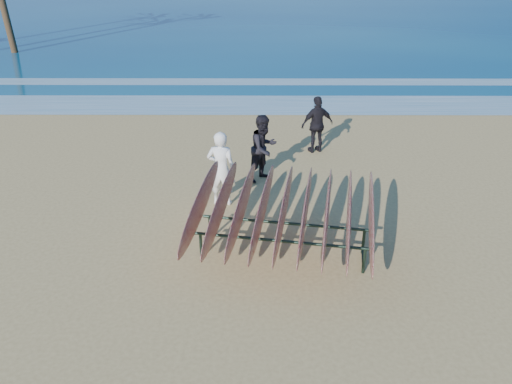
# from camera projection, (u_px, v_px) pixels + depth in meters

# --- Properties ---
(ground) EXTENTS (120.00, 120.00, 0.00)m
(ground) POSITION_uv_depth(u_px,v_px,m) (256.00, 256.00, 9.32)
(ground) COLOR tan
(ground) RESTS_ON ground
(foam_near) EXTENTS (160.00, 160.00, 0.00)m
(foam_near) POSITION_uv_depth(u_px,v_px,m) (257.00, 105.00, 18.29)
(foam_near) COLOR white
(foam_near) RESTS_ON ground
(foam_far) EXTENTS (160.00, 160.00, 0.00)m
(foam_far) POSITION_uv_depth(u_px,v_px,m) (257.00, 82.00, 21.43)
(foam_far) COLOR white
(foam_far) RESTS_ON ground
(surfboard_rack) EXTENTS (3.63, 3.46, 1.47)m
(surfboard_rack) POSITION_uv_depth(u_px,v_px,m) (284.00, 212.00, 8.97)
(surfboard_rack) COLOR black
(surfboard_rack) RESTS_ON ground
(person_white) EXTENTS (0.67, 0.48, 1.70)m
(person_white) POSITION_uv_depth(u_px,v_px,m) (221.00, 169.00, 10.89)
(person_white) COLOR white
(person_white) RESTS_ON ground
(person_dark_a) EXTENTS (1.01, 1.01, 1.65)m
(person_dark_a) POSITION_uv_depth(u_px,v_px,m) (264.00, 148.00, 12.07)
(person_dark_a) COLOR black
(person_dark_a) RESTS_ON ground
(person_dark_b) EXTENTS (1.01, 0.67, 1.59)m
(person_dark_b) POSITION_uv_depth(u_px,v_px,m) (317.00, 125.00, 13.77)
(person_dark_b) COLOR black
(person_dark_b) RESTS_ON ground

